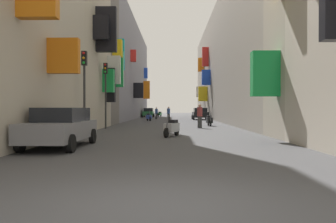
{
  "coord_description": "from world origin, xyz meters",
  "views": [
    {
      "loc": [
        0.11,
        -4.97,
        1.44
      ],
      "look_at": [
        -0.25,
        19.37,
        1.21
      ],
      "focal_mm": 35.27,
      "sensor_mm": 36.0,
      "label": 1
    }
  ],
  "objects_px": {
    "scooter_green": "(160,114)",
    "pedestrian_near_left": "(169,113)",
    "parked_car_black": "(200,113)",
    "pedestrian_crossing": "(200,116)",
    "parked_car_green": "(149,112)",
    "pedestrian_near_right": "(156,113)",
    "scooter_blue": "(149,117)",
    "traffic_light_far_corner": "(84,78)",
    "scooter_black": "(209,120)",
    "traffic_light_near_corner": "(106,84)",
    "scooter_silver": "(172,128)",
    "parked_car_grey": "(61,126)"
  },
  "relations": [
    {
      "from": "parked_car_green",
      "to": "pedestrian_near_right",
      "type": "height_order",
      "value": "pedestrian_near_right"
    },
    {
      "from": "parked_car_black",
      "to": "pedestrian_near_right",
      "type": "distance_m",
      "value": 6.24
    },
    {
      "from": "scooter_silver",
      "to": "scooter_green",
      "type": "distance_m",
      "value": 40.19
    },
    {
      "from": "pedestrian_crossing",
      "to": "traffic_light_far_corner",
      "type": "xyz_separation_m",
      "value": [
        -6.65,
        -6.74,
        2.14
      ]
    },
    {
      "from": "scooter_silver",
      "to": "pedestrian_near_left",
      "type": "height_order",
      "value": "pedestrian_near_left"
    },
    {
      "from": "scooter_black",
      "to": "scooter_green",
      "type": "height_order",
      "value": "same"
    },
    {
      "from": "pedestrian_near_left",
      "to": "traffic_light_far_corner",
      "type": "bearing_deg",
      "value": -99.97
    },
    {
      "from": "scooter_black",
      "to": "parked_car_green",
      "type": "bearing_deg",
      "value": 104.51
    },
    {
      "from": "parked_car_black",
      "to": "pedestrian_crossing",
      "type": "bearing_deg",
      "value": -94.77
    },
    {
      "from": "parked_car_grey",
      "to": "scooter_green",
      "type": "relative_size",
      "value": 2.49
    },
    {
      "from": "parked_car_green",
      "to": "scooter_blue",
      "type": "bearing_deg",
      "value": -85.7
    },
    {
      "from": "parked_car_grey",
      "to": "traffic_light_near_corner",
      "type": "bearing_deg",
      "value": 92.98
    },
    {
      "from": "parked_car_grey",
      "to": "pedestrian_near_left",
      "type": "relative_size",
      "value": 2.65
    },
    {
      "from": "parked_car_grey",
      "to": "scooter_silver",
      "type": "relative_size",
      "value": 2.5
    },
    {
      "from": "scooter_green",
      "to": "pedestrian_near_left",
      "type": "relative_size",
      "value": 1.06
    },
    {
      "from": "pedestrian_crossing",
      "to": "pedestrian_near_right",
      "type": "height_order",
      "value": "pedestrian_crossing"
    },
    {
      "from": "scooter_black",
      "to": "parked_car_black",
      "type": "bearing_deg",
      "value": 88.19
    },
    {
      "from": "parked_car_black",
      "to": "pedestrian_crossing",
      "type": "relative_size",
      "value": 2.47
    },
    {
      "from": "parked_car_grey",
      "to": "traffic_light_near_corner",
      "type": "distance_m",
      "value": 11.13
    },
    {
      "from": "parked_car_green",
      "to": "pedestrian_near_left",
      "type": "xyz_separation_m",
      "value": [
        3.48,
        -13.33,
        0.04
      ]
    },
    {
      "from": "scooter_blue",
      "to": "pedestrian_near_left",
      "type": "bearing_deg",
      "value": 55.02
    },
    {
      "from": "parked_car_grey",
      "to": "pedestrian_near_right",
      "type": "height_order",
      "value": "pedestrian_near_right"
    },
    {
      "from": "scooter_green",
      "to": "traffic_light_near_corner",
      "type": "bearing_deg",
      "value": -94.09
    },
    {
      "from": "scooter_green",
      "to": "traffic_light_near_corner",
      "type": "xyz_separation_m",
      "value": [
        -2.43,
        -33.94,
        2.66
      ]
    },
    {
      "from": "scooter_blue",
      "to": "parked_car_green",
      "type": "bearing_deg",
      "value": 94.3
    },
    {
      "from": "scooter_green",
      "to": "pedestrian_near_left",
      "type": "xyz_separation_m",
      "value": [
        1.75,
        -16.04,
        0.36
      ]
    },
    {
      "from": "parked_car_green",
      "to": "scooter_blue",
      "type": "height_order",
      "value": "parked_car_green"
    },
    {
      "from": "traffic_light_near_corner",
      "to": "traffic_light_far_corner",
      "type": "xyz_separation_m",
      "value": [
        0.04,
        -5.69,
        -0.09
      ]
    },
    {
      "from": "parked_car_black",
      "to": "scooter_green",
      "type": "xyz_separation_m",
      "value": [
        -5.77,
        14.72,
        -0.32
      ]
    },
    {
      "from": "scooter_blue",
      "to": "traffic_light_far_corner",
      "type": "distance_m",
      "value": 20.64
    },
    {
      "from": "scooter_blue",
      "to": "scooter_green",
      "type": "bearing_deg",
      "value": 88.58
    },
    {
      "from": "parked_car_green",
      "to": "scooter_blue",
      "type": "distance_m",
      "value": 16.57
    },
    {
      "from": "scooter_green",
      "to": "pedestrian_near_right",
      "type": "xyz_separation_m",
      "value": [
        0.05,
        -12.23,
        0.31
      ]
    },
    {
      "from": "parked_car_grey",
      "to": "pedestrian_crossing",
      "type": "bearing_deg",
      "value": 62.84
    },
    {
      "from": "scooter_silver",
      "to": "scooter_blue",
      "type": "relative_size",
      "value": 0.93
    },
    {
      "from": "scooter_black",
      "to": "traffic_light_far_corner",
      "type": "relative_size",
      "value": 0.41
    },
    {
      "from": "pedestrian_near_left",
      "to": "traffic_light_near_corner",
      "type": "height_order",
      "value": "traffic_light_near_corner"
    },
    {
      "from": "scooter_silver",
      "to": "pedestrian_near_left",
      "type": "xyz_separation_m",
      "value": [
        -0.48,
        24.09,
        0.36
      ]
    },
    {
      "from": "parked_car_green",
      "to": "pedestrian_near_right",
      "type": "distance_m",
      "value": 9.68
    },
    {
      "from": "pedestrian_near_left",
      "to": "traffic_light_far_corner",
      "type": "xyz_separation_m",
      "value": [
        -4.14,
        -23.58,
        2.21
      ]
    },
    {
      "from": "scooter_blue",
      "to": "pedestrian_crossing",
      "type": "height_order",
      "value": "pedestrian_crossing"
    },
    {
      "from": "pedestrian_near_right",
      "to": "traffic_light_near_corner",
      "type": "bearing_deg",
      "value": -96.52
    },
    {
      "from": "traffic_light_far_corner",
      "to": "pedestrian_near_left",
      "type": "bearing_deg",
      "value": 80.03
    },
    {
      "from": "parked_car_black",
      "to": "traffic_light_far_corner",
      "type": "height_order",
      "value": "traffic_light_far_corner"
    },
    {
      "from": "scooter_green",
      "to": "pedestrian_near_left",
      "type": "distance_m",
      "value": 16.14
    },
    {
      "from": "parked_car_black",
      "to": "pedestrian_near_left",
      "type": "distance_m",
      "value": 4.23
    },
    {
      "from": "pedestrian_near_left",
      "to": "parked_car_black",
      "type": "bearing_deg",
      "value": 18.21
    },
    {
      "from": "scooter_green",
      "to": "pedestrian_crossing",
      "type": "xyz_separation_m",
      "value": [
        4.26,
        -32.89,
        0.42
      ]
    },
    {
      "from": "parked_car_grey",
      "to": "pedestrian_near_left",
      "type": "distance_m",
      "value": 28.99
    },
    {
      "from": "scooter_blue",
      "to": "traffic_light_far_corner",
      "type": "relative_size",
      "value": 0.42
    }
  ]
}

